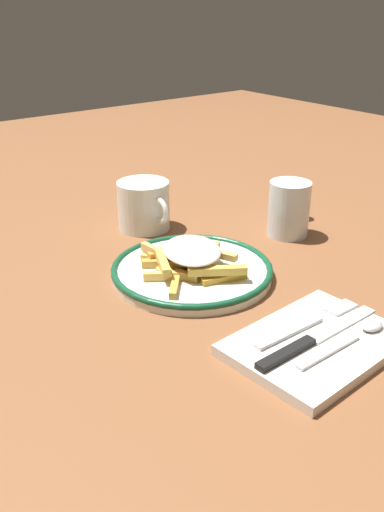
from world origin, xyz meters
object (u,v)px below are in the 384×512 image
water_glass (289,209)px  knife (309,341)px  napkin (318,343)px  fries_heap (187,256)px  coffee_mug (144,205)px  fork (308,323)px  spoon (356,335)px  salt_shaker (294,198)px  plate (192,270)px

water_glass → knife: bearing=-42.8°
napkin → water_glass: size_ratio=2.12×
fries_heap → coffee_mug: (-0.20, 0.06, 0.01)m
coffee_mug → water_glass: bearing=45.0°
napkin → fork: (-0.03, 0.01, 0.01)m
fork → water_glass: 0.33m
spoon → coffee_mug: (-0.48, 0.01, 0.03)m
napkin → salt_shaker: salt_shaker is taller
knife → coffee_mug: coffee_mug is taller
spoon → fries_heap: bearing=-170.6°
napkin → fork: 0.03m
fries_heap → water_glass: bearing=94.9°
napkin → fries_heap: bearing=-177.5°
fork → plate: bearing=-175.6°
plate → napkin: size_ratio=1.19×
fork → napkin: bearing=-23.6°
fork → coffee_mug: size_ratio=1.44×
napkin → knife: bearing=-88.3°
fork → spoon: (0.06, 0.02, 0.00)m
fries_heap → knife: 0.25m
coffee_mug → salt_shaker: (0.13, 0.25, -0.00)m
napkin → plate: bearing=-178.9°
fork → knife: (0.03, -0.03, 0.00)m
water_glass → coffee_mug: bearing=-135.0°
plate → knife: bearing=-3.3°
knife → coffee_mug: size_ratio=1.72×
plate → fries_heap: fries_heap is taller
coffee_mug → fork: bearing=-4.8°
fork → salt_shaker: size_ratio=2.17×
coffee_mug → plate: bearing=-14.1°
napkin → knife: 0.02m
spoon → salt_shaker: 0.44m
fork → water_glass: bearing=137.8°
coffee_mug → salt_shaker: bearing=62.4°
fork → knife: knife is taller
plate → coffee_mug: size_ratio=2.02×
plate → knife: (0.25, -0.01, 0.01)m
fork → coffee_mug: 0.43m
plate → salt_shaker: size_ratio=3.05×
salt_shaker → napkin: bearing=-43.3°
napkin → spoon: (0.03, 0.03, 0.01)m
fork → spoon: bearing=22.2°
knife → spoon: (0.03, 0.05, 0.00)m
knife → spoon: 0.06m
plate → coffee_mug: bearing=165.9°
plate → salt_shaker: salt_shaker is taller
knife → water_glass: bearing=137.2°
napkin → salt_shaker: bearing=136.7°
plate → napkin: 0.25m
napkin → spoon: spoon is taller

